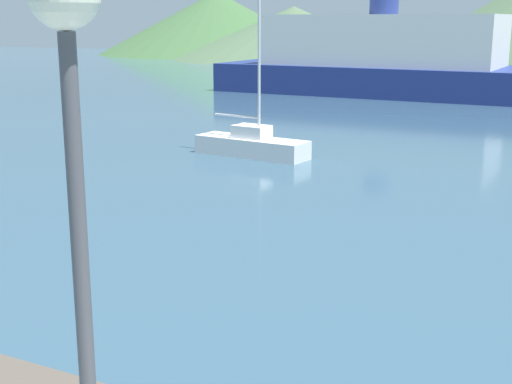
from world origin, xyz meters
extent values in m
cylinder|color=#4C4C51|center=(5.03, 0.59, 3.23)|extent=(0.12, 0.12, 4.92)
cube|color=white|center=(-4.13, 24.59, 0.39)|extent=(5.31, 2.35, 0.79)
cube|color=white|center=(-4.13, 24.59, 1.06)|extent=(1.70, 1.28, 0.55)
cylinder|color=#BCBCC1|center=(-3.75, 24.53, 5.51)|extent=(0.12, 0.12, 9.44)
cylinder|color=#BCBCC1|center=(-4.89, 24.73, 1.69)|extent=(2.29, 0.51, 0.10)
cube|color=navy|center=(-5.35, 53.15, 1.13)|extent=(26.43, 11.06, 2.26)
cube|color=silver|center=(-5.35, 53.15, 4.20)|extent=(18.61, 9.08, 3.89)
cylinder|color=navy|center=(-5.35, 53.15, 6.95)|extent=(2.23, 2.23, 1.60)
cone|color=#3D6038|center=(-48.02, 110.07, 5.22)|extent=(40.42, 40.42, 10.44)
cone|color=#4C6647|center=(-29.59, 98.63, 3.84)|extent=(35.94, 35.94, 7.69)
camera|label=1|loc=(8.04, -3.29, 5.76)|focal=50.00mm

